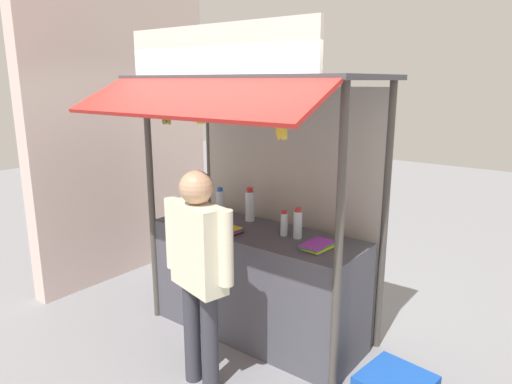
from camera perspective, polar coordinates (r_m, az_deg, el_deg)
name	(u,v)px	position (r m, az deg, el deg)	size (l,w,h in m)	color
ground_plane	(256,332)	(4.46, 0.00, -16.82)	(20.00, 20.00, 0.00)	gray
stall_counter	(256,283)	(4.24, 0.00, -11.10)	(1.94, 0.67, 0.98)	#4C4C56
stall_structure	(264,159)	(3.99, 0.95, 4.10)	(2.14, 1.54, 2.65)	#4C4742
water_bottle_back_left	(298,224)	(3.86, 5.15, -3.95)	(0.07, 0.07, 0.26)	silver
water_bottle_right	(250,205)	(4.31, -0.77, -1.65)	(0.09, 0.09, 0.32)	silver
water_bottle_back_right	(220,203)	(4.48, -4.41, -1.33)	(0.08, 0.08, 0.28)	silver
water_bottle_far_left	(284,224)	(3.92, 3.48, -3.94)	(0.06, 0.06, 0.22)	silver
magazine_stack_mid_right	(318,246)	(3.67, 7.64, -6.55)	(0.21, 0.29, 0.05)	blue
magazine_stack_center	(196,215)	(4.49, -7.35, -2.85)	(0.24, 0.30, 0.04)	orange
magazine_stack_left	(226,232)	(3.97, -3.73, -4.89)	(0.20, 0.27, 0.05)	black
banana_bunch_rightmost	(201,116)	(3.67, -6.81, 9.29)	(0.09, 0.09, 0.24)	#332D23
banana_bunch_inner_left	(167,115)	(3.94, -10.95, 9.26)	(0.11, 0.10, 0.27)	#332D23
banana_bunch_leftmost	(282,129)	(3.19, 3.16, 7.72)	(0.11, 0.11, 0.31)	#332D23
vendor_person	(199,261)	(3.38, -7.08, -8.42)	(0.63, 0.30, 1.66)	#383842
neighbour_wall	(124,131)	(5.65, -15.88, 7.18)	(0.20, 2.40, 3.36)	beige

